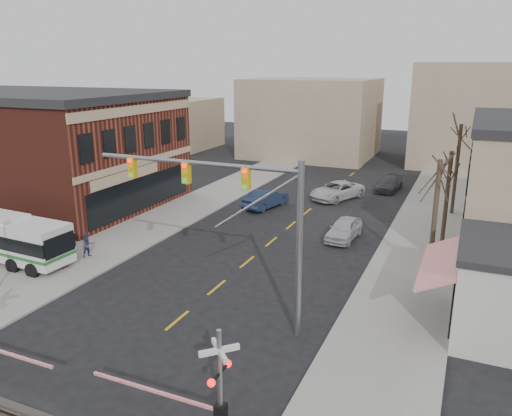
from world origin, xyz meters
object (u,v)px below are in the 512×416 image
Objects in this scene: car_b at (266,199)px; pedestrian_near at (64,255)px; pedestrian_far at (88,245)px; rr_crossing_east at (208,384)px; car_d at (389,184)px; traffic_signal_mast at (240,205)px; car_a at (344,229)px; car_c at (337,191)px.

pedestrian_near reaches higher than car_b.
pedestrian_far reaches higher than car_b.
rr_crossing_east reaches higher than car_d.
car_b is at bearing 108.69° from rr_crossing_east.
traffic_signal_mast is 2.39× the size of car_a.
pedestrian_near is (-13.86, -11.97, 0.18)m from car_a.
rr_crossing_east is at bearing 121.84° from car_b.
car_b reaches higher than car_d.
traffic_signal_mast is 8.48m from rr_crossing_east.
rr_crossing_east is 1.18× the size of car_b.
car_b is at bearing 150.82° from car_a.
car_a is at bearing -48.55° from car_c.
pedestrian_near is 1.93m from pedestrian_far.
car_d is (8.61, 10.40, -0.12)m from car_b.
car_a is at bearing 92.00° from rr_crossing_east.
traffic_signal_mast reaches higher than car_c.
traffic_signal_mast reaches higher than car_a.
car_a is 0.91× the size of car_b.
car_a is 2.85× the size of pedestrian_far.
car_d is 2.86× the size of pedestrian_near.
pedestrian_far is at bearing 82.50° from car_b.
car_b is at bearing 109.09° from traffic_signal_mast.
rr_crossing_east is 31.42m from car_c.
car_d is at bearing 91.62° from car_a.
car_b is at bearing -23.23° from pedestrian_near.
car_c is at bearing -3.93° from pedestrian_far.
car_d is (-0.17, 36.35, -1.31)m from rr_crossing_east.
pedestrian_far is (-14.52, 10.70, -1.09)m from rr_crossing_east.
traffic_signal_mast is at bearing -82.55° from pedestrian_far.
rr_crossing_east is (2.30, -7.23, -3.79)m from traffic_signal_mast.
rr_crossing_east reaches higher than car_a.
car_c is at bearing -119.53° from car_b.
car_a is at bearing -86.49° from car_d.
traffic_signal_mast reaches higher than car_b.
car_c is 3.50× the size of pedestrian_near.
car_b is 13.50m from car_d.
car_b is (-8.05, 5.20, 0.05)m from car_a.
pedestrian_near is (-5.80, -17.17, 0.14)m from car_b.
pedestrian_near reaches higher than car_a.
car_d is at bearing 90.27° from rr_crossing_east.
car_d is (3.82, 5.20, -0.12)m from car_c.
traffic_signal_mast is at bearing -101.75° from pedestrian_near.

